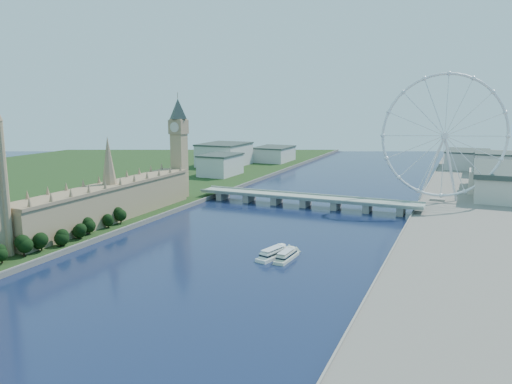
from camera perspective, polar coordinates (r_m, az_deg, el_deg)
The scene contains 11 objects.
ground at distance 234.21m, azimuth -18.30°, elevation -15.85°, with size 2000.00×2000.00×0.00m, color #1B284C.
bank_left at distance 646.23m, azimuth -26.96°, elevation 0.28°, with size 500.00×1400.00×6.00m, color slate.
tree_row at distance 350.74m, azimuth -25.16°, elevation -5.83°, with size 9.25×201.25×21.86m.
parliament_range at distance 431.24m, azimuth -16.28°, elevation -1.07°, with size 24.00×200.00×70.00m.
big_ben at distance 511.83m, azimuth -8.83°, elevation 6.43°, with size 20.02×20.02×110.00m.
westminster_bridge at distance 485.94m, azimuth 5.69°, elevation -0.85°, with size 220.00×22.00×9.50m.
london_eye at distance 511.10m, azimuth 20.76°, elevation 5.97°, with size 113.60×39.12×124.30m.
county_hall at distance 593.96m, azimuth 26.00°, elevation -0.45°, with size 54.00×144.00×35.00m, color beige, non-canonical shape.
city_skyline at distance 726.98m, azimuth 14.96°, elevation 3.44°, with size 505.00×280.00×32.00m.
tour_boat_near at distance 329.69m, azimuth 2.04°, elevation -7.50°, with size 8.34×32.51×7.21m, color white, non-canonical shape.
tour_boat_far at distance 326.14m, azimuth 3.51°, elevation -7.72°, with size 7.61×29.77×6.58m, color beige, non-canonical shape.
Camera 1 is at (143.72, -154.31, 101.91)m, focal length 35.00 mm.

